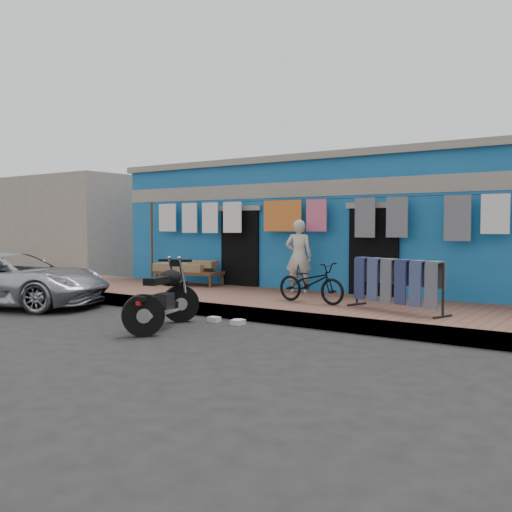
{
  "coord_description": "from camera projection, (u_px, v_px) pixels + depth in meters",
  "views": [
    {
      "loc": [
        6.1,
        -6.77,
        1.71
      ],
      "look_at": [
        0.0,
        2.0,
        1.15
      ],
      "focal_mm": 40.0,
      "sensor_mm": 36.0,
      "label": 1
    }
  ],
  "objects": [
    {
      "name": "ground",
      "position": [
        185.0,
        333.0,
        9.12
      ],
      "size": [
        80.0,
        80.0,
        0.0
      ],
      "primitive_type": "plane",
      "color": "black",
      "rests_on": "ground"
    },
    {
      "name": "sidewalk",
      "position": [
        284.0,
        304.0,
        11.57
      ],
      "size": [
        28.0,
        3.0,
        0.25
      ],
      "primitive_type": "cube",
      "color": "brown",
      "rests_on": "ground"
    },
    {
      "name": "curb",
      "position": [
        242.0,
        313.0,
        10.39
      ],
      "size": [
        28.0,
        0.1,
        0.25
      ],
      "primitive_type": "cube",
      "color": "gray",
      "rests_on": "ground"
    },
    {
      "name": "building",
      "position": [
        366.0,
        227.0,
        14.76
      ],
      "size": [
        12.2,
        5.2,
        3.36
      ],
      "color": "#175B98",
      "rests_on": "ground"
    },
    {
      "name": "neighbor_left",
      "position": [
        89.0,
        226.0,
        21.04
      ],
      "size": [
        6.0,
        5.0,
        3.4
      ],
      "primitive_type": "cube",
      "color": "#9E9384",
      "rests_on": "ground"
    },
    {
      "name": "clothesline",
      "position": [
        298.0,
        221.0,
        12.75
      ],
      "size": [
        10.06,
        0.06,
        2.1
      ],
      "color": "brown",
      "rests_on": "sidewalk"
    },
    {
      "name": "car",
      "position": [
        11.0,
        278.0,
        12.11
      ],
      "size": [
        4.68,
        3.43,
        1.2
      ],
      "primitive_type": "imported",
      "rotation": [
        0.0,
        0.0,
        1.97
      ],
      "color": "#B0B1B5",
      "rests_on": "ground"
    },
    {
      "name": "seated_person",
      "position": [
        299.0,
        256.0,
        12.49
      ],
      "size": [
        0.68,
        0.58,
        1.6
      ],
      "primitive_type": "imported",
      "rotation": [
        0.0,
        0.0,
        3.54
      ],
      "color": "beige",
      "rests_on": "sidewalk"
    },
    {
      "name": "bicycle",
      "position": [
        311.0,
        278.0,
        10.82
      ],
      "size": [
        1.51,
        0.67,
        0.95
      ],
      "primitive_type": "imported",
      "rotation": [
        0.0,
        0.0,
        1.47
      ],
      "color": "black",
      "rests_on": "sidewalk"
    },
    {
      "name": "motorcycle",
      "position": [
        163.0,
        295.0,
        9.47
      ],
      "size": [
        1.66,
        2.12,
        1.13
      ],
      "primitive_type": null,
      "rotation": [
        0.0,
        0.0,
        0.32
      ],
      "color": "black",
      "rests_on": "ground"
    },
    {
      "name": "charpoy",
      "position": [
        189.0,
        273.0,
        14.14
      ],
      "size": [
        2.0,
        1.4,
        0.58
      ],
      "primitive_type": null,
      "rotation": [
        0.0,
        0.0,
        0.17
      ],
      "color": "brown",
      "rests_on": "sidewalk"
    },
    {
      "name": "jeans_rack",
      "position": [
        397.0,
        284.0,
        9.79
      ],
      "size": [
        2.15,
        1.51,
        0.93
      ],
      "primitive_type": null,
      "rotation": [
        0.0,
        0.0,
        -0.31
      ],
      "color": "black",
      "rests_on": "sidewalk"
    },
    {
      "name": "litter_a",
      "position": [
        214.0,
        319.0,
        10.17
      ],
      "size": [
        0.21,
        0.16,
        0.09
      ],
      "primitive_type": "cube",
      "rotation": [
        0.0,
        0.0,
        0.01
      ],
      "color": "silver",
      "rests_on": "ground"
    },
    {
      "name": "litter_b",
      "position": [
        238.0,
        321.0,
        10.01
      ],
      "size": [
        0.2,
        0.19,
        0.08
      ],
      "primitive_type": "cube",
      "rotation": [
        0.0,
        0.0,
        0.73
      ],
      "color": "silver",
      "rests_on": "ground"
    },
    {
      "name": "litter_c",
      "position": [
        238.0,
        322.0,
        9.88
      ],
      "size": [
        0.2,
        0.24,
        0.09
      ],
      "primitive_type": "cube",
      "rotation": [
        0.0,
        0.0,
        1.5
      ],
      "color": "silver",
      "rests_on": "ground"
    }
  ]
}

